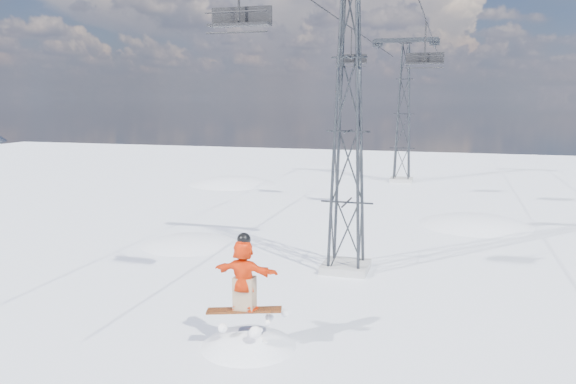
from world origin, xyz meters
name	(u,v)px	position (x,y,z in m)	size (l,w,h in m)	color
ground	(261,355)	(0.00, 0.00, 0.00)	(120.00, 120.00, 0.00)	white
snow_terrain	(298,343)	(-4.77, 21.24, -9.59)	(39.00, 37.00, 22.00)	white
lift_tower_near	(348,132)	(0.80, 8.00, 5.47)	(5.20, 1.80, 11.43)	#999999
lift_tower_far	(403,114)	(0.80, 33.00, 5.47)	(5.20, 1.80, 11.43)	#999999
haul_cables	(386,24)	(0.80, 19.50, 10.85)	(4.46, 51.00, 0.06)	black
lift_chair_near	(240,18)	(-1.40, 2.42, 9.02)	(1.85, 0.53, 2.29)	black
lift_chair_mid	(425,59)	(3.00, 18.80, 8.83)	(2.03, 0.58, 2.52)	black
lift_chair_far	(351,60)	(-1.40, 20.93, 9.03)	(1.83, 0.53, 2.27)	black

